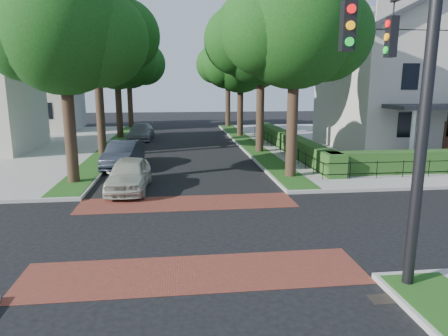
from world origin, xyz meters
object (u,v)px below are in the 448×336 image
Objects in this scene: traffic_signal at (413,92)px; parked_car_middle at (123,154)px; parked_car_front at (129,174)px; parked_car_rear at (141,132)px.

traffic_signal is 18.10m from parked_car_middle.
traffic_signal is 1.79× the size of parked_car_front.
parked_car_front is at bearing -73.50° from parked_car_middle.
parked_car_rear is (-8.49, 27.80, -3.98)m from traffic_signal.
traffic_signal is at bearing -54.58° from parked_car_middle.
parked_car_rear is (-0.00, 12.31, -0.05)m from parked_car_middle.
parked_car_middle is 0.95× the size of parked_car_rear.
parked_car_rear is at bearing 94.92° from parked_car_front.
parked_car_middle is 12.31m from parked_car_rear.
traffic_signal reaches higher than parked_car_front.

